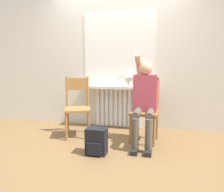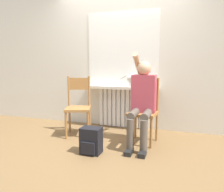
# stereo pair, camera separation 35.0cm
# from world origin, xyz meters

# --- Properties ---
(ground_plane) EXTENTS (12.00, 12.00, 0.00)m
(ground_plane) POSITION_xyz_m (0.00, 0.00, 0.00)
(ground_plane) COLOR brown
(wall_with_window) EXTENTS (7.00, 0.06, 2.70)m
(wall_with_window) POSITION_xyz_m (0.00, 1.23, 1.35)
(wall_with_window) COLOR silver
(wall_with_window) RESTS_ON ground_plane
(radiator) EXTENTS (0.86, 0.08, 0.73)m
(radiator) POSITION_xyz_m (-0.00, 1.15, 0.37)
(radiator) COLOR white
(radiator) RESTS_ON ground_plane
(windowsill) EXTENTS (1.37, 0.27, 0.05)m
(windowsill) POSITION_xyz_m (0.00, 1.07, 0.76)
(windowsill) COLOR silver
(windowsill) RESTS_ON radiator
(window_glass) EXTENTS (1.31, 0.01, 1.31)m
(window_glass) POSITION_xyz_m (0.00, 1.20, 1.44)
(window_glass) COLOR white
(window_glass) RESTS_ON windowsill
(chair_left) EXTENTS (0.50, 0.50, 0.97)m
(chair_left) POSITION_xyz_m (-0.55, 0.49, 0.49)
(chair_left) COLOR #9E6B38
(chair_left) RESTS_ON ground_plane
(chair_right) EXTENTS (0.43, 0.43, 0.97)m
(chair_right) POSITION_xyz_m (0.54, 0.50, 0.49)
(chair_right) COLOR #9E6B38
(chair_right) RESTS_ON ground_plane
(person) EXTENTS (0.36, 0.99, 1.35)m
(person) POSITION_xyz_m (0.53, 0.38, 0.68)
(person) COLOR brown
(person) RESTS_ON ground_plane
(cat) EXTENTS (0.54, 0.13, 0.25)m
(cat) POSITION_xyz_m (0.32, 1.05, 0.93)
(cat) COLOR silver
(cat) RESTS_ON windowsill
(backpack) EXTENTS (0.26, 0.22, 0.35)m
(backpack) POSITION_xyz_m (-0.04, -0.16, 0.17)
(backpack) COLOR black
(backpack) RESTS_ON ground_plane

